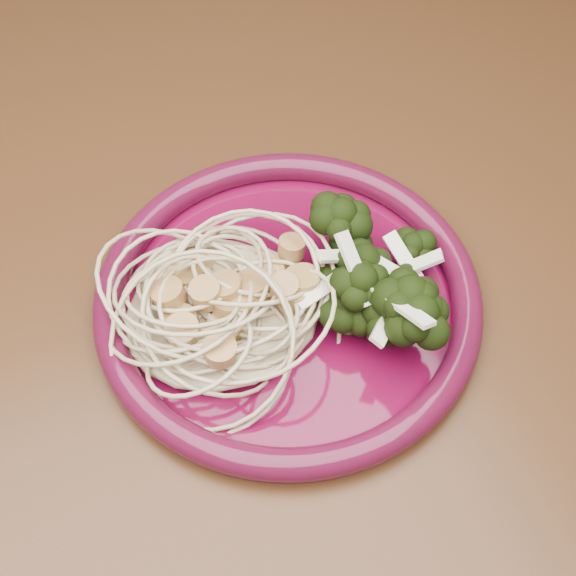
% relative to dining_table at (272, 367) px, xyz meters
% --- Properties ---
extents(dining_table, '(1.20, 0.80, 0.75)m').
position_rel_dining_table_xyz_m(dining_table, '(0.00, 0.00, 0.00)').
color(dining_table, '#472814').
rests_on(dining_table, ground).
extents(dinner_plate, '(0.26, 0.26, 0.02)m').
position_rel_dining_table_xyz_m(dinner_plate, '(0.01, -0.02, 0.11)').
color(dinner_plate, '#530624').
rests_on(dinner_plate, dining_table).
extents(spaghetti_pile, '(0.13, 0.12, 0.03)m').
position_rel_dining_table_xyz_m(spaghetti_pile, '(-0.04, -0.01, 0.12)').
color(spaghetti_pile, '#CABB91').
rests_on(spaghetti_pile, dinner_plate).
extents(scallop_cluster, '(0.12, 0.12, 0.04)m').
position_rel_dining_table_xyz_m(scallop_cluster, '(-0.04, -0.01, 0.15)').
color(scallop_cluster, tan).
rests_on(scallop_cluster, spaghetti_pile).
extents(broccoli_pile, '(0.09, 0.13, 0.04)m').
position_rel_dining_table_xyz_m(broccoli_pile, '(0.06, -0.02, 0.13)').
color(broccoli_pile, black).
rests_on(broccoli_pile, dinner_plate).
extents(onion_garnish, '(0.06, 0.09, 0.05)m').
position_rel_dining_table_xyz_m(onion_garnish, '(0.06, -0.02, 0.15)').
color(onion_garnish, '#EBE5C9').
rests_on(onion_garnish, broccoli_pile).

